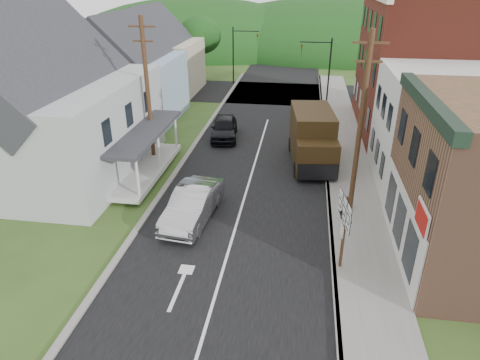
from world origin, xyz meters
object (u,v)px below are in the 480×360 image
at_px(delivery_van, 312,138).
at_px(route_sign_cluster, 344,222).
at_px(silver_sedan, 193,205).
at_px(warning_sign, 343,230).
at_px(dark_sedan, 224,128).

height_order(delivery_van, route_sign_cluster, route_sign_cluster).
height_order(silver_sedan, warning_sign, warning_sign).
bearing_deg(warning_sign, silver_sedan, 132.73).
xyz_separation_m(dark_sedan, route_sign_cluster, (7.58, -14.77, 1.48)).
height_order(silver_sedan, dark_sedan, silver_sedan).
distance_m(delivery_van, route_sign_cluster, 11.00).
relative_size(delivery_van, route_sign_cluster, 1.93).
height_order(route_sign_cluster, warning_sign, route_sign_cluster).
distance_m(dark_sedan, delivery_van, 7.52).
height_order(dark_sedan, delivery_van, delivery_van).
height_order(delivery_van, warning_sign, delivery_van).
relative_size(route_sign_cluster, warning_sign, 1.20).
distance_m(dark_sedan, route_sign_cluster, 16.66).
bearing_deg(delivery_van, dark_sedan, 142.22).
distance_m(dark_sedan, warning_sign, 16.61).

